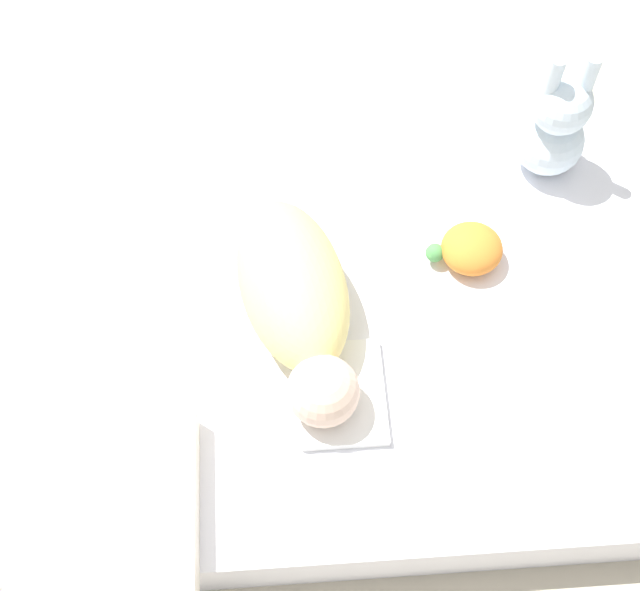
% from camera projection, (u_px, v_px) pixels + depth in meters
% --- Properties ---
extents(ground_plane, '(12.00, 12.00, 0.00)m').
position_uv_depth(ground_plane, '(345.00, 341.00, 1.92)').
color(ground_plane, '#B2A893').
extents(bed_mattress, '(1.35, 1.00, 0.14)m').
position_uv_depth(bed_mattress, '(346.00, 326.00, 1.86)').
color(bed_mattress, white).
rests_on(bed_mattress, ground_plane).
extents(burp_cloth, '(0.16, 0.22, 0.02)m').
position_uv_depth(burp_cloth, '(341.00, 394.00, 1.70)').
color(burp_cloth, white).
rests_on(burp_cloth, bed_mattress).
extents(swaddled_baby, '(0.28, 0.50, 0.17)m').
position_uv_depth(swaddled_baby, '(297.00, 300.00, 1.71)').
color(swaddled_baby, '#EFDB7F').
rests_on(swaddled_baby, bed_mattress).
extents(pillow, '(0.32, 0.34, 0.07)m').
position_uv_depth(pillow, '(107.00, 513.00, 1.55)').
color(pillow, white).
rests_on(pillow, bed_mattress).
extents(bunny_plush, '(0.15, 0.15, 0.32)m').
position_uv_depth(bunny_plush, '(554.00, 126.00, 1.88)').
color(bunny_plush, silver).
rests_on(bunny_plush, bed_mattress).
extents(turtle_plush, '(0.16, 0.12, 0.08)m').
position_uv_depth(turtle_plush, '(470.00, 249.00, 1.82)').
color(turtle_plush, orange).
rests_on(turtle_plush, bed_mattress).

